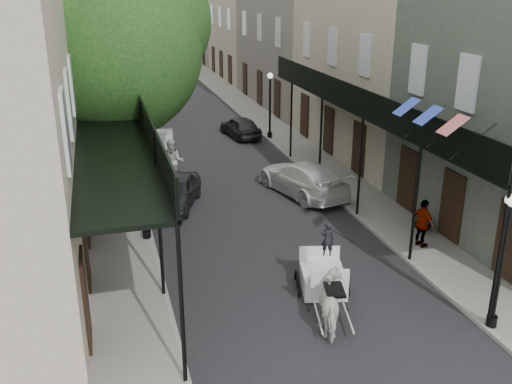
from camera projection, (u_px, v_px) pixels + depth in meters
ground at (317, 313)px, 15.82m from camera, size 140.00×140.00×0.00m
road at (194, 136)px, 33.87m from camera, size 8.00×90.00×0.01m
sidewalk_left at (107, 141)px, 32.59m from camera, size 2.20×90.00×0.12m
sidewalk_right at (274, 129)px, 35.12m from camera, size 2.20×90.00×0.12m
building_row_left at (41, 34)px, 38.90m from camera, size 5.00×80.00×10.50m
building_row_right at (281, 28)px, 43.25m from camera, size 5.00×80.00×10.50m
gallery_left at (116, 124)px, 19.50m from camera, size 2.20×18.05×4.88m
gallery_right at (371, 108)px, 21.92m from camera, size 2.20×18.05×4.88m
tree_near at (123, 41)px, 21.69m from camera, size 7.31×6.80×9.63m
tree_far at (109, 30)px, 34.54m from camera, size 6.45×6.00×8.61m
lamppost_right_near at (502, 260)px, 14.34m from camera, size 0.32×0.32×3.71m
lamppost_left at (143, 186)px, 19.48m from camera, size 0.32×0.32×3.71m
lamppost_right_far at (270, 104)px, 32.39m from camera, size 0.32×0.32×3.71m
horse at (334, 304)px, 14.88m from camera, size 1.15×1.85×1.45m
carriage at (322, 257)px, 16.93m from camera, size 1.78×2.36×2.43m
pedestrian_walking at (173, 162)px, 25.59m from camera, size 1.15×1.00×2.02m
pedestrian_sidewalk_left at (130, 166)px, 25.34m from camera, size 1.18×0.97×1.59m
pedestrian_sidewalk_right at (423, 223)px, 19.23m from camera, size 0.63×1.06×1.69m
car_left_near at (176, 192)px, 23.06m from camera, size 2.79×4.03×1.27m
car_left_mid at (158, 147)px, 28.84m from camera, size 2.03×4.63×1.48m
car_left_far at (127, 115)px, 36.36m from camera, size 3.58×4.75×1.20m
car_right_near at (302, 178)px, 24.41m from camera, size 3.18×5.26×1.43m
car_right_far at (240, 127)px, 33.41m from camera, size 1.98×3.83×1.24m
trash_bags at (423, 222)px, 20.83m from camera, size 0.92×1.07×0.56m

